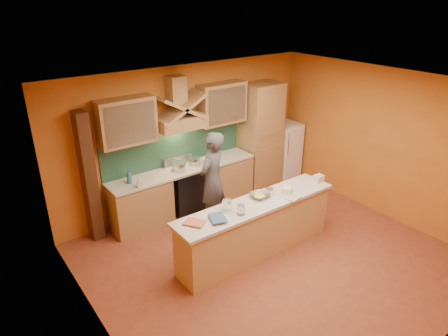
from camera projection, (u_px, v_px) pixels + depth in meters
floor at (272, 259)px, 6.53m from camera, size 5.50×5.00×0.01m
ceiling at (282, 89)px, 5.40m from camera, size 5.50×5.00×0.01m
wall_back at (188, 137)px, 7.80m from camera, size 5.50×0.02×2.80m
wall_front at (443, 266)px, 4.13m from camera, size 5.50×0.02×2.80m
wall_left at (97, 245)px, 4.47m from camera, size 0.02×5.00×2.80m
wall_right at (383, 144)px, 7.47m from camera, size 0.02×5.00×2.80m
base_cabinet_left at (140, 205)px, 7.29m from camera, size 1.10×0.60×0.86m
base_cabinet_right at (224, 179)px, 8.33m from camera, size 1.10×0.60×0.86m
counter_top at (184, 169)px, 7.62m from camera, size 3.00×0.62×0.04m
stove at (185, 190)px, 7.80m from camera, size 0.60×0.58×0.90m
backsplash at (175, 148)px, 7.69m from camera, size 3.00×0.03×0.70m
range_hood at (180, 122)px, 7.29m from camera, size 0.92×0.50×0.24m
hood_chimney at (176, 90)px, 7.12m from camera, size 0.30×0.30×0.50m
upper_cabinet_left at (126, 121)px, 6.72m from camera, size 1.00×0.35×0.80m
upper_cabinet_right at (222, 103)px, 7.81m from camera, size 1.00×0.35×0.80m
pantry_column at (261, 136)px, 8.58m from camera, size 0.80×0.60×2.30m
fridge at (284, 151)px, 9.20m from camera, size 0.58×0.60×1.30m
trim_column_left at (89, 178)px, 6.67m from camera, size 0.20×0.30×2.30m
island_body at (256, 230)px, 6.52m from camera, size 2.80×0.55×0.88m
island_top at (257, 204)px, 6.33m from camera, size 2.90×0.62×0.05m
person at (212, 180)px, 7.16m from camera, size 0.78×0.67×1.81m
pot_large at (179, 167)px, 7.51m from camera, size 0.34×0.34×0.15m
pot_small at (194, 163)px, 7.73m from camera, size 0.23×0.23×0.14m
soap_bottle_a at (139, 182)px, 6.84m from camera, size 0.10×0.11×0.19m
soap_bottle_b at (129, 176)px, 6.97m from camera, size 0.10×0.10×0.26m
bowl_back at (213, 158)px, 8.00m from camera, size 0.28×0.28×0.07m
dish_rack at (212, 160)px, 7.82m from camera, size 0.32×0.26×0.11m
book_lower at (191, 227)px, 5.65m from camera, size 0.34×0.36×0.03m
book_upper at (210, 219)px, 5.79m from camera, size 0.31×0.36×0.02m
jar_large at (227, 205)px, 6.07m from camera, size 0.16×0.16×0.16m
jar_small at (241, 210)px, 5.95m from camera, size 0.16×0.16×0.15m
kitchen_scale at (269, 192)px, 6.52m from camera, size 0.16×0.16×0.11m
mixing_bowl at (259, 196)px, 6.45m from camera, size 0.30×0.30×0.07m
cloth at (293, 198)px, 6.45m from camera, size 0.29×0.24×0.02m
grocery_bag_a at (287, 190)px, 6.59m from camera, size 0.22×0.21×0.12m
grocery_bag_b at (318, 178)px, 7.01m from camera, size 0.18×0.14×0.11m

